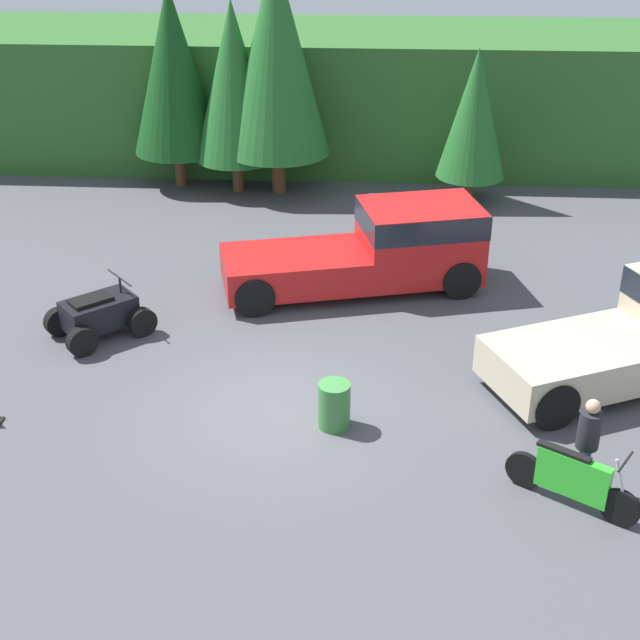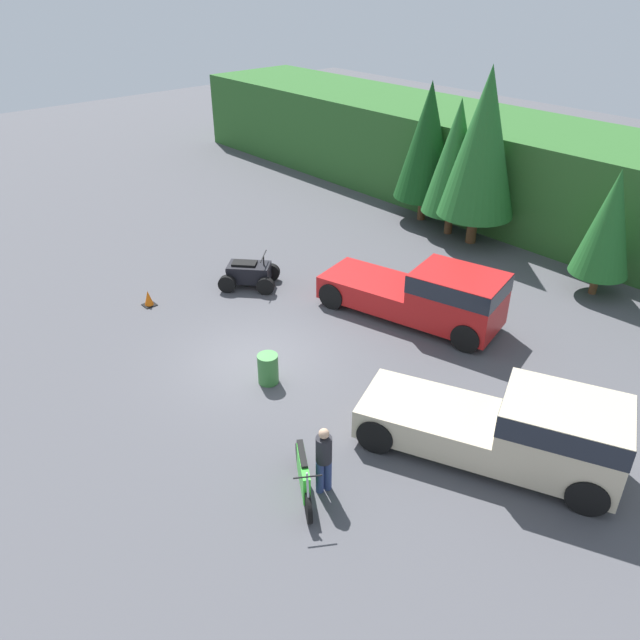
{
  "view_description": "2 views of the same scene",
  "coord_description": "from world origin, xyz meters",
  "px_view_note": "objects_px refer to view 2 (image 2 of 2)",
  "views": [
    {
      "loc": [
        1.69,
        -13.77,
        9.23
      ],
      "look_at": [
        0.71,
        1.88,
        0.95
      ],
      "focal_mm": 50.0,
      "sensor_mm": 36.0,
      "label": 1
    },
    {
      "loc": [
        12.73,
        -8.78,
        10.33
      ],
      "look_at": [
        0.71,
        1.88,
        0.95
      ],
      "focal_mm": 35.0,
      "sensor_mm": 36.0,
      "label": 2
    }
  ],
  "objects_px": {
    "pickup_truck_second": "(519,428)",
    "rider_person": "(324,458)",
    "traffic_cone": "(149,299)",
    "quad_atv": "(249,274)",
    "steel_barrel": "(268,369)",
    "pickup_truck_red": "(430,294)",
    "dirt_bike": "(304,476)"
  },
  "relations": [
    {
      "from": "pickup_truck_second",
      "to": "rider_person",
      "type": "distance_m",
      "value": 4.54
    },
    {
      "from": "pickup_truck_second",
      "to": "traffic_cone",
      "type": "xyz_separation_m",
      "value": [
        -12.65,
        -2.67,
        -0.79
      ]
    },
    {
      "from": "quad_atv",
      "to": "traffic_cone",
      "type": "distance_m",
      "value": 3.63
    },
    {
      "from": "pickup_truck_second",
      "to": "steel_barrel",
      "type": "bearing_deg",
      "value": 175.7
    },
    {
      "from": "rider_person",
      "to": "traffic_cone",
      "type": "relative_size",
      "value": 3.16
    },
    {
      "from": "rider_person",
      "to": "traffic_cone",
      "type": "height_order",
      "value": "rider_person"
    },
    {
      "from": "rider_person",
      "to": "traffic_cone",
      "type": "distance_m",
      "value": 10.43
    },
    {
      "from": "pickup_truck_red",
      "to": "rider_person",
      "type": "bearing_deg",
      "value": -80.92
    },
    {
      "from": "rider_person",
      "to": "steel_barrel",
      "type": "height_order",
      "value": "rider_person"
    },
    {
      "from": "pickup_truck_second",
      "to": "dirt_bike",
      "type": "distance_m",
      "value": 5.02
    },
    {
      "from": "pickup_truck_second",
      "to": "dirt_bike",
      "type": "bearing_deg",
      "value": -145.08
    },
    {
      "from": "dirt_bike",
      "to": "traffic_cone",
      "type": "relative_size",
      "value": 3.49
    },
    {
      "from": "pickup_truck_second",
      "to": "dirt_bike",
      "type": "xyz_separation_m",
      "value": [
        -2.55,
        -4.29,
        -0.56
      ]
    },
    {
      "from": "pickup_truck_red",
      "to": "steel_barrel",
      "type": "relative_size",
      "value": 7.16
    },
    {
      "from": "pickup_truck_second",
      "to": "quad_atv",
      "type": "relative_size",
      "value": 2.61
    },
    {
      "from": "quad_atv",
      "to": "pickup_truck_second",
      "type": "bearing_deg",
      "value": -45.89
    },
    {
      "from": "rider_person",
      "to": "dirt_bike",
      "type": "bearing_deg",
      "value": -107.4
    },
    {
      "from": "rider_person",
      "to": "traffic_cone",
      "type": "xyz_separation_m",
      "value": [
        -10.33,
        1.24,
        -0.69
      ]
    },
    {
      "from": "pickup_truck_red",
      "to": "quad_atv",
      "type": "xyz_separation_m",
      "value": [
        -5.98,
        -2.79,
        -0.56
      ]
    },
    {
      "from": "pickup_truck_second",
      "to": "quad_atv",
      "type": "height_order",
      "value": "pickup_truck_second"
    },
    {
      "from": "pickup_truck_red",
      "to": "pickup_truck_second",
      "type": "xyz_separation_m",
      "value": [
        5.57,
        -3.57,
        -0.0
      ]
    },
    {
      "from": "pickup_truck_second",
      "to": "rider_person",
      "type": "bearing_deg",
      "value": -144.91
    },
    {
      "from": "rider_person",
      "to": "pickup_truck_second",
      "type": "bearing_deg",
      "value": 74.46
    },
    {
      "from": "pickup_truck_second",
      "to": "traffic_cone",
      "type": "height_order",
      "value": "pickup_truck_second"
    },
    {
      "from": "quad_atv",
      "to": "steel_barrel",
      "type": "xyz_separation_m",
      "value": [
        5.16,
        -3.1,
        -0.04
      ]
    },
    {
      "from": "steel_barrel",
      "to": "rider_person",
      "type": "bearing_deg",
      "value": -21.17
    },
    {
      "from": "pickup_truck_second",
      "to": "dirt_bike",
      "type": "height_order",
      "value": "pickup_truck_second"
    },
    {
      "from": "dirt_bike",
      "to": "traffic_cone",
      "type": "distance_m",
      "value": 10.22
    },
    {
      "from": "quad_atv",
      "to": "steel_barrel",
      "type": "bearing_deg",
      "value": -73.08
    },
    {
      "from": "quad_atv",
      "to": "traffic_cone",
      "type": "relative_size",
      "value": 4.34
    },
    {
      "from": "dirt_bike",
      "to": "quad_atv",
      "type": "bearing_deg",
      "value": -176.51
    },
    {
      "from": "quad_atv",
      "to": "pickup_truck_red",
      "type": "bearing_deg",
      "value": -17.06
    }
  ]
}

